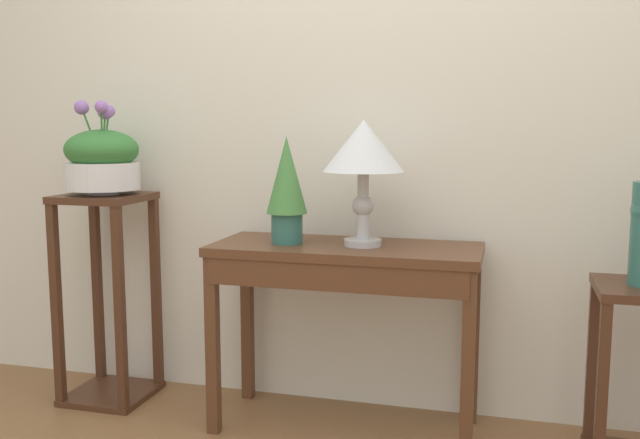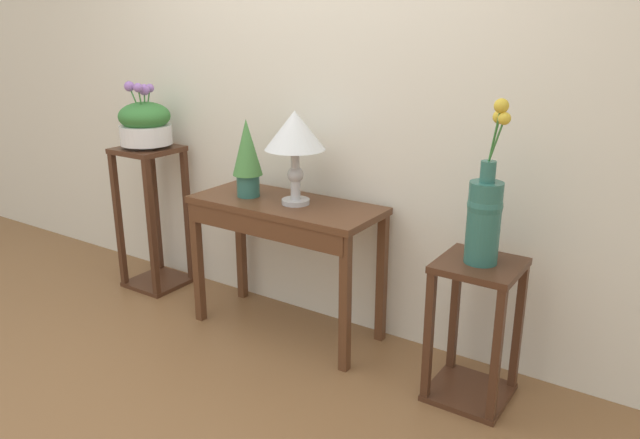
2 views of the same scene
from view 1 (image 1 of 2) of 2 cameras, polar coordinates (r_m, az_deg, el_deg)
back_wall_with_art at (r=2.90m, az=4.00°, el=11.97°), size 9.00×0.10×2.80m
console_table at (r=2.64m, az=2.02°, el=-4.61°), size 1.02×0.43×0.73m
table_lamp at (r=2.59m, az=3.61°, el=5.60°), size 0.30×0.30×0.47m
potted_plant_on_console at (r=2.65m, az=-2.77°, el=2.85°), size 0.16×0.16×0.41m
pedestal_stand_left at (r=3.13m, az=-17.11°, el=-6.19°), size 0.34×0.34×0.90m
planter_bowl_wide_left at (r=3.05m, az=-17.55°, el=4.75°), size 0.31×0.31×0.39m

